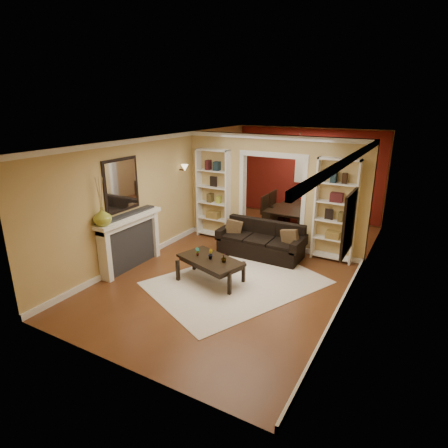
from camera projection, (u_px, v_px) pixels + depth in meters
The scene contains 30 objects.
floor at pixel (250, 262), 8.40m from camera, with size 8.00×8.00×0.00m, color brown.
ceiling at pixel (253, 139), 7.55m from camera, with size 8.00×8.00×0.00m, color white.
wall_back at pixel (308, 173), 11.28m from camera, with size 8.00×8.00×0.00m, color tan.
wall_front at pixel (114, 277), 4.66m from camera, with size 8.00×8.00×0.00m, color tan.
wall_left at pixel (167, 192), 9.02m from camera, with size 8.00×8.00×0.00m, color tan.
wall_right at pixel (361, 219), 6.93m from camera, with size 8.00×8.00×0.00m, color tan.
partition_wall at pixel (273, 192), 8.97m from camera, with size 4.50×0.15×2.70m, color tan.
red_back_panel at pixel (308, 175), 11.27m from camera, with size 4.44×0.04×2.64m, color maroon.
dining_window at pixel (308, 167), 11.16m from camera, with size 0.78×0.03×0.98m, color #8CA5CC.
area_rug at pixel (237, 283), 7.42m from camera, with size 2.31×3.24×0.01m, color silver.
sofa at pixel (261, 240), 8.62m from camera, with size 1.99×0.86×0.78m, color black.
pillow_left at pixel (233, 228), 8.88m from camera, with size 0.39×0.11×0.39m, color brown.
pillow_right at pixel (290, 238), 8.22m from camera, with size 0.39×0.11×0.39m, color brown.
coffee_table at pixel (211, 270), 7.41m from camera, with size 1.29×0.70×0.49m, color black.
plant_left at pixel (197, 252), 7.45m from camera, with size 0.09×0.06×0.18m, color #336626.
plant_center at pixel (210, 254), 7.30m from camera, with size 0.11×0.09×0.20m, color #336626.
plant_right at pixel (224, 258), 7.17m from camera, with size 0.10×0.10×0.18m, color #336626.
bookshelf_left at pixel (214, 194), 9.61m from camera, with size 0.90×0.30×2.30m, color white.
bookshelf_right at pixel (335, 211), 8.17m from camera, with size 0.90×0.30×2.30m, color white.
fireplace at pixel (131, 242), 7.95m from camera, with size 0.32×1.70×1.16m, color white.
vase at pixel (102, 216), 7.13m from camera, with size 0.35×0.35×0.36m, color #9CA836.
mirror at pixel (121, 185), 7.63m from camera, with size 0.03×0.95×1.10m, color silver.
wall_sconce at pixel (183, 169), 9.28m from camera, with size 0.18×0.18×0.22m, color #FFE0A5.
framed_art at pixel (348, 223), 6.06m from camera, with size 0.04×0.85×1.05m, color black.
dining_table at pixel (295, 217), 10.52m from camera, with size 0.99×1.77×0.62m, color black.
dining_chair_nw at pixel (273, 212), 10.48m from camera, with size 0.47×0.47×0.95m, color black.
dining_chair_ne at pixel (311, 218), 9.97m from camera, with size 0.46×0.46×0.93m, color black.
dining_chair_sw at pixel (281, 207), 10.97m from camera, with size 0.47×0.47×0.95m, color black.
dining_chair_se at pixel (318, 214), 10.48m from camera, with size 0.40×0.40×0.81m, color black.
chandelier at pixel (295, 156), 10.00m from camera, with size 0.50×0.50×0.30m, color #302015.
Camera 1 is at (3.27, -7.00, 3.45)m, focal length 30.00 mm.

